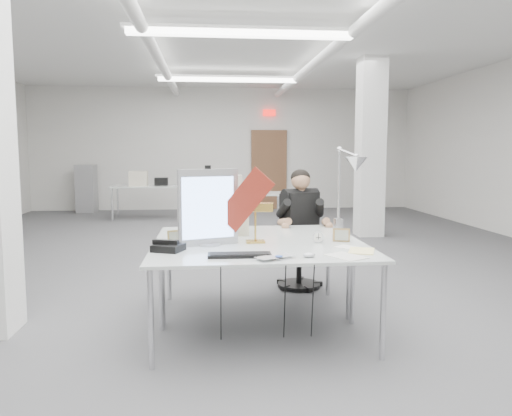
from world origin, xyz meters
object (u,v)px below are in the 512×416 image
at_px(desk_phone, 168,248).
at_px(architect_lamp, 346,190).
at_px(office_chair, 299,246).
at_px(bankers_lamp, 255,221).
at_px(beige_monitor, 227,213).
at_px(desk_main, 264,253).
at_px(monitor, 208,207).
at_px(seated_person, 300,209).
at_px(laptop, 279,259).

bearing_deg(desk_phone, architect_lamp, 43.74).
relative_size(office_chair, bankers_lamp, 2.57).
distance_m(beige_monitor, architect_lamp, 1.15).
height_order(desk_main, architect_lamp, architect_lamp).
relative_size(desk_phone, beige_monitor, 0.54).
relative_size(desk_main, monitor, 2.83).
xyz_separation_m(seated_person, laptop, (-0.51, -1.90, -0.13)).
bearing_deg(seated_person, architect_lamp, -95.08).
xyz_separation_m(laptop, architect_lamp, (0.78, 1.03, 0.41)).
xyz_separation_m(monitor, laptop, (0.50, -0.64, -0.31)).
xyz_separation_m(desk_phone, beige_monitor, (0.49, 0.82, 0.16)).
bearing_deg(monitor, bankers_lamp, -7.85).
xyz_separation_m(desk_main, desk_phone, (-0.75, 0.08, 0.04)).
relative_size(seated_person, architect_lamp, 0.96).
bearing_deg(architect_lamp, desk_phone, -179.36).
relative_size(seated_person, monitor, 1.29).
height_order(desk_main, beige_monitor, beige_monitor).
bearing_deg(architect_lamp, monitor, 176.65).
height_order(desk_phone, beige_monitor, beige_monitor).
xyz_separation_m(office_chair, bankers_lamp, (-0.61, -1.24, 0.47)).
relative_size(desk_main, desk_phone, 8.21).
bearing_deg(desk_phone, office_chair, 71.61).
bearing_deg(bankers_lamp, office_chair, 73.45).
relative_size(desk_main, office_chair, 1.90).
relative_size(office_chair, desk_phone, 4.31).
bearing_deg(seated_person, beige_monitor, -163.36).
relative_size(monitor, bankers_lamp, 1.73).
bearing_deg(bankers_lamp, beige_monitor, 123.26).
relative_size(office_chair, monitor, 1.48).
bearing_deg(laptop, desk_main, 73.14).
distance_m(monitor, bankers_lamp, 0.43).
bearing_deg(office_chair, desk_main, -131.84).
distance_m(desk_phone, beige_monitor, 0.97).
distance_m(seated_person, desk_phone, 2.00).
xyz_separation_m(seated_person, bankers_lamp, (-0.61, -1.19, 0.04)).
relative_size(monitor, beige_monitor, 1.58).
relative_size(monitor, desk_phone, 2.91).
height_order(desk_main, desk_phone, desk_phone).
height_order(bankers_lamp, architect_lamp, architect_lamp).
relative_size(bankers_lamp, beige_monitor, 0.91).
relative_size(bankers_lamp, desk_phone, 1.68).
height_order(office_chair, beige_monitor, beige_monitor).
bearing_deg(office_chair, laptop, -126.69).
xyz_separation_m(monitor, bankers_lamp, (0.40, 0.08, -0.13)).
bearing_deg(architect_lamp, laptop, -147.56).
bearing_deg(office_chair, monitor, -149.61).
bearing_deg(laptop, beige_monitor, 75.46).
height_order(office_chair, architect_lamp, architect_lamp).
distance_m(bankers_lamp, desk_phone, 0.79).
height_order(bankers_lamp, desk_phone, bankers_lamp).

